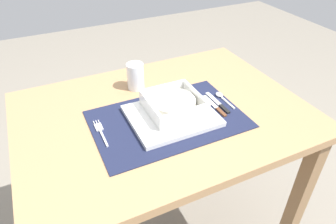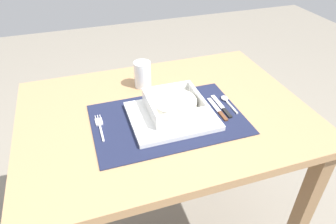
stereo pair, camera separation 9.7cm
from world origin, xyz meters
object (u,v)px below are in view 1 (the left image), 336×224
at_px(drinking_glass, 136,78).
at_px(dining_table, 163,137).
at_px(fork, 100,131).
at_px(butter_knife, 219,104).
at_px(porridge_bowl, 173,104).
at_px(spoon, 221,96).
at_px(bread_knife, 216,107).

bearing_deg(drinking_glass, dining_table, -80.92).
height_order(fork, butter_knife, butter_knife).
height_order(dining_table, porridge_bowl, porridge_bowl).
bearing_deg(butter_knife, drinking_glass, 133.79).
bearing_deg(fork, spoon, 2.25).
relative_size(dining_table, bread_knife, 7.04).
distance_m(porridge_bowl, bread_knife, 0.15).
relative_size(fork, spoon, 1.24).
distance_m(fork, bread_knife, 0.39).
bearing_deg(dining_table, drinking_glass, 99.08).
height_order(porridge_bowl, drinking_glass, drinking_glass).
height_order(porridge_bowl, fork, porridge_bowl).
xyz_separation_m(porridge_bowl, bread_knife, (0.15, -0.03, -0.03)).
bearing_deg(drinking_glass, spoon, -38.43).
relative_size(dining_table, drinking_glass, 9.74).
relative_size(bread_knife, drinking_glass, 1.38).
height_order(fork, drinking_glass, drinking_glass).
xyz_separation_m(porridge_bowl, spoon, (0.20, 0.02, -0.03)).
bearing_deg(bread_knife, spoon, 41.75).
relative_size(fork, bread_knife, 0.99).
xyz_separation_m(spoon, butter_knife, (-0.03, -0.03, -0.00)).
relative_size(fork, drinking_glass, 1.38).
distance_m(fork, spoon, 0.44).
height_order(dining_table, fork, fork).
distance_m(porridge_bowl, spoon, 0.20).
height_order(spoon, bread_knife, spoon).
height_order(porridge_bowl, bread_knife, porridge_bowl).
xyz_separation_m(porridge_bowl, drinking_glass, (-0.05, 0.21, 0.00)).
distance_m(dining_table, butter_knife, 0.23).
xyz_separation_m(dining_table, porridge_bowl, (0.02, -0.03, 0.15)).
height_order(dining_table, butter_knife, butter_knife).
bearing_deg(bread_knife, fork, 173.44).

